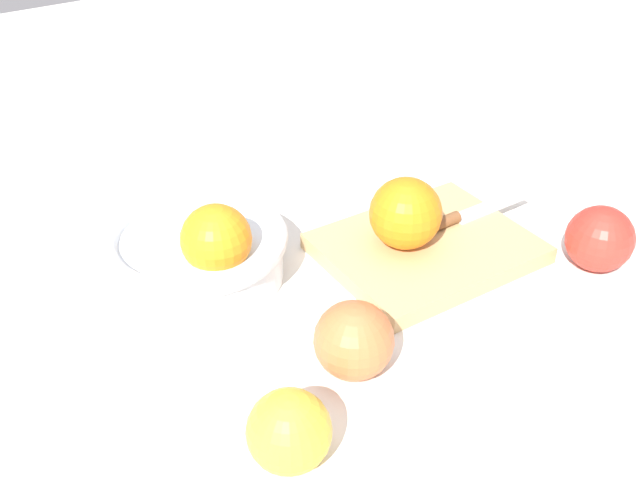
# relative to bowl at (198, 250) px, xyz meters

# --- Properties ---
(ground_plane) EXTENTS (2.40, 2.40, 0.00)m
(ground_plane) POSITION_rel_bowl_xyz_m (0.16, -0.09, -0.04)
(ground_plane) COLOR silver
(bowl) EXTENTS (0.20, 0.20, 0.10)m
(bowl) POSITION_rel_bowl_xyz_m (0.00, 0.00, 0.00)
(bowl) COLOR silver
(bowl) RESTS_ON ground_plane
(cutting_board) EXTENTS (0.23, 0.19, 0.02)m
(cutting_board) POSITION_rel_bowl_xyz_m (0.23, -0.10, -0.03)
(cutting_board) COLOR tan
(cutting_board) RESTS_ON ground_plane
(orange_on_board) EXTENTS (0.08, 0.08, 0.08)m
(orange_on_board) POSITION_rel_bowl_xyz_m (0.20, -0.09, 0.02)
(orange_on_board) COLOR orange
(orange_on_board) RESTS_ON cutting_board
(knife) EXTENTS (0.16, 0.02, 0.01)m
(knife) POSITION_rel_bowl_xyz_m (0.30, -0.09, -0.01)
(knife) COLOR silver
(knife) RESTS_ON cutting_board
(apple_front_left) EXTENTS (0.07, 0.07, 0.07)m
(apple_front_left) POSITION_rel_bowl_xyz_m (-0.05, -0.26, -0.00)
(apple_front_left) COLOR gold
(apple_front_left) RESTS_ON ground_plane
(apple_front_left_2) EXTENTS (0.07, 0.07, 0.07)m
(apple_front_left_2) POSITION_rel_bowl_xyz_m (0.05, -0.20, -0.00)
(apple_front_left_2) COLOR #CC6638
(apple_front_left_2) RESTS_ON ground_plane
(apple_front_right) EXTENTS (0.07, 0.07, 0.07)m
(apple_front_right) POSITION_rel_bowl_xyz_m (0.37, -0.22, -0.00)
(apple_front_right) COLOR red
(apple_front_right) RESTS_ON ground_plane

